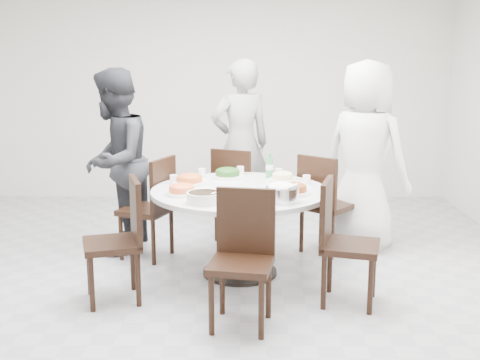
{
  "coord_description": "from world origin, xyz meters",
  "views": [
    {
      "loc": [
        0.36,
        -4.79,
        1.88
      ],
      "look_at": [
        0.33,
        0.2,
        0.82
      ],
      "focal_mm": 45.0,
      "sensor_mm": 36.0,
      "label": 1
    }
  ],
  "objects_px": {
    "diner_right": "(365,155)",
    "rice_bowl": "(282,194)",
    "beverage_bottle": "(270,165)",
    "chair_n": "(239,193)",
    "chair_nw": "(146,208)",
    "soup_bowl": "(204,198)",
    "diner_left": "(115,162)",
    "dining_table": "(240,232)",
    "diner_middle": "(241,144)",
    "chair_ne": "(327,203)",
    "chair_sw": "(112,241)",
    "chair_se": "(350,243)",
    "chair_s": "(241,262)"
  },
  "relations": [
    {
      "from": "chair_n",
      "to": "rice_bowl",
      "type": "bearing_deg",
      "value": 126.82
    },
    {
      "from": "chair_nw",
      "to": "chair_sw",
      "type": "xyz_separation_m",
      "value": [
        -0.1,
        -1.01,
        0.0
      ]
    },
    {
      "from": "chair_se",
      "to": "rice_bowl",
      "type": "distance_m",
      "value": 0.64
    },
    {
      "from": "diner_middle",
      "to": "beverage_bottle",
      "type": "height_order",
      "value": "diner_middle"
    },
    {
      "from": "chair_nw",
      "to": "rice_bowl",
      "type": "height_order",
      "value": "chair_nw"
    },
    {
      "from": "diner_right",
      "to": "diner_middle",
      "type": "relative_size",
      "value": 1.0
    },
    {
      "from": "chair_ne",
      "to": "beverage_bottle",
      "type": "bearing_deg",
      "value": 52.98
    },
    {
      "from": "chair_se",
      "to": "diner_right",
      "type": "bearing_deg",
      "value": 0.73
    },
    {
      "from": "chair_se",
      "to": "rice_bowl",
      "type": "height_order",
      "value": "chair_se"
    },
    {
      "from": "chair_ne",
      "to": "chair_s",
      "type": "height_order",
      "value": "same"
    },
    {
      "from": "diner_middle",
      "to": "rice_bowl",
      "type": "relative_size",
      "value": 6.97
    },
    {
      "from": "dining_table",
      "to": "diner_middle",
      "type": "bearing_deg",
      "value": 90.1
    },
    {
      "from": "diner_left",
      "to": "dining_table",
      "type": "bearing_deg",
      "value": 67.4
    },
    {
      "from": "chair_nw",
      "to": "chair_sw",
      "type": "relative_size",
      "value": 1.0
    },
    {
      "from": "chair_ne",
      "to": "chair_s",
      "type": "xyz_separation_m",
      "value": [
        -0.81,
        -1.63,
        0.0
      ]
    },
    {
      "from": "dining_table",
      "to": "chair_sw",
      "type": "distance_m",
      "value": 1.13
    },
    {
      "from": "dining_table",
      "to": "diner_middle",
      "type": "relative_size",
      "value": 0.82
    },
    {
      "from": "dining_table",
      "to": "chair_ne",
      "type": "height_order",
      "value": "chair_ne"
    },
    {
      "from": "rice_bowl",
      "to": "beverage_bottle",
      "type": "xyz_separation_m",
      "value": [
        -0.06,
        0.9,
        0.06
      ]
    },
    {
      "from": "chair_ne",
      "to": "soup_bowl",
      "type": "distance_m",
      "value": 1.57
    },
    {
      "from": "chair_n",
      "to": "chair_se",
      "type": "distance_m",
      "value": 1.85
    },
    {
      "from": "soup_bowl",
      "to": "chair_s",
      "type": "bearing_deg",
      "value": -62.87
    },
    {
      "from": "chair_n",
      "to": "diner_middle",
      "type": "xyz_separation_m",
      "value": [
        0.02,
        0.46,
        0.43
      ]
    },
    {
      "from": "soup_bowl",
      "to": "beverage_bottle",
      "type": "distance_m",
      "value": 1.09
    },
    {
      "from": "beverage_bottle",
      "to": "chair_n",
      "type": "bearing_deg",
      "value": 118.04
    },
    {
      "from": "soup_bowl",
      "to": "chair_nw",
      "type": "bearing_deg",
      "value": 123.65
    },
    {
      "from": "chair_sw",
      "to": "chair_n",
      "type": "bearing_deg",
      "value": 132.33
    },
    {
      "from": "chair_n",
      "to": "chair_sw",
      "type": "relative_size",
      "value": 1.0
    },
    {
      "from": "chair_ne",
      "to": "diner_right",
      "type": "xyz_separation_m",
      "value": [
        0.38,
        0.18,
        0.43
      ]
    },
    {
      "from": "diner_left",
      "to": "chair_nw",
      "type": "bearing_deg",
      "value": 63.75
    },
    {
      "from": "rice_bowl",
      "to": "beverage_bottle",
      "type": "bearing_deg",
      "value": 93.75
    },
    {
      "from": "chair_se",
      "to": "diner_right",
      "type": "relative_size",
      "value": 0.52
    },
    {
      "from": "chair_ne",
      "to": "beverage_bottle",
      "type": "height_order",
      "value": "beverage_bottle"
    },
    {
      "from": "chair_ne",
      "to": "diner_right",
      "type": "height_order",
      "value": "diner_right"
    },
    {
      "from": "diner_right",
      "to": "diner_middle",
      "type": "height_order",
      "value": "same"
    },
    {
      "from": "chair_n",
      "to": "chair_sw",
      "type": "height_order",
      "value": "same"
    },
    {
      "from": "chair_se",
      "to": "chair_ne",
      "type": "bearing_deg",
      "value": 15.88
    },
    {
      "from": "chair_nw",
      "to": "soup_bowl",
      "type": "relative_size",
      "value": 3.53
    },
    {
      "from": "chair_s",
      "to": "diner_right",
      "type": "xyz_separation_m",
      "value": [
        1.19,
        1.81,
        0.43
      ]
    },
    {
      "from": "chair_n",
      "to": "soup_bowl",
      "type": "height_order",
      "value": "chair_n"
    },
    {
      "from": "dining_table",
      "to": "diner_left",
      "type": "distance_m",
      "value": 1.43
    },
    {
      "from": "dining_table",
      "to": "chair_n",
      "type": "bearing_deg",
      "value": 91.15
    },
    {
      "from": "diner_right",
      "to": "rice_bowl",
      "type": "bearing_deg",
      "value": 94.6
    },
    {
      "from": "chair_ne",
      "to": "chair_nw",
      "type": "relative_size",
      "value": 1.0
    },
    {
      "from": "chair_sw",
      "to": "diner_right",
      "type": "distance_m",
      "value": 2.61
    },
    {
      "from": "dining_table",
      "to": "diner_right",
      "type": "distance_m",
      "value": 1.54
    },
    {
      "from": "diner_middle",
      "to": "beverage_bottle",
      "type": "xyz_separation_m",
      "value": [
        0.27,
        -1.0,
        -0.04
      ]
    },
    {
      "from": "chair_se",
      "to": "diner_left",
      "type": "xyz_separation_m",
      "value": [
        -2.02,
        1.25,
        0.4
      ]
    },
    {
      "from": "dining_table",
      "to": "chair_sw",
      "type": "relative_size",
      "value": 1.58
    },
    {
      "from": "chair_sw",
      "to": "diner_left",
      "type": "xyz_separation_m",
      "value": [
        -0.21,
        1.21,
        0.4
      ]
    }
  ]
}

